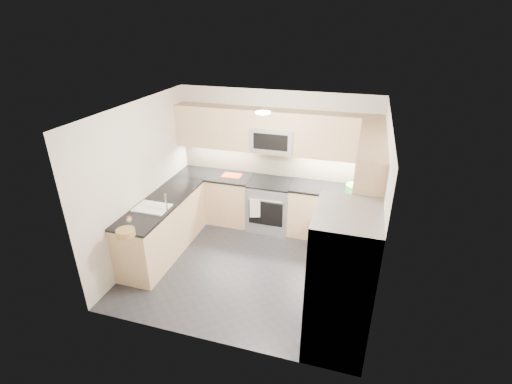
{
  "coord_description": "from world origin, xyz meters",
  "views": [
    {
      "loc": [
        1.49,
        -4.64,
        3.63
      ],
      "look_at": [
        0.0,
        0.35,
        1.15
      ],
      "focal_mm": 26.0,
      "sensor_mm": 36.0,
      "label": 1
    }
  ],
  "objects_px": {
    "cutting_board": "(232,175)",
    "fruit_basket": "(126,233)",
    "gas_range": "(270,205)",
    "refrigerator": "(341,282)",
    "microwave": "(273,139)",
    "utensil_bowl": "(355,190)"
  },
  "relations": [
    {
      "from": "cutting_board",
      "to": "microwave",
      "type": "bearing_deg",
      "value": 5.91
    },
    {
      "from": "microwave",
      "to": "cutting_board",
      "type": "bearing_deg",
      "value": -174.09
    },
    {
      "from": "gas_range",
      "to": "refrigerator",
      "type": "height_order",
      "value": "refrigerator"
    },
    {
      "from": "gas_range",
      "to": "microwave",
      "type": "height_order",
      "value": "microwave"
    },
    {
      "from": "microwave",
      "to": "refrigerator",
      "type": "xyz_separation_m",
      "value": [
        1.45,
        -2.55,
        -0.8
      ]
    },
    {
      "from": "refrigerator",
      "to": "cutting_board",
      "type": "distance_m",
      "value": 3.32
    },
    {
      "from": "microwave",
      "to": "cutting_board",
      "type": "xyz_separation_m",
      "value": [
        -0.76,
        -0.08,
        -0.75
      ]
    },
    {
      "from": "cutting_board",
      "to": "utensil_bowl",
      "type": "bearing_deg",
      "value": -4.3
    },
    {
      "from": "cutting_board",
      "to": "fruit_basket",
      "type": "bearing_deg",
      "value": -105.56
    },
    {
      "from": "cutting_board",
      "to": "fruit_basket",
      "type": "xyz_separation_m",
      "value": [
        -0.66,
        -2.37,
        0.04
      ]
    },
    {
      "from": "fruit_basket",
      "to": "refrigerator",
      "type": "bearing_deg",
      "value": -2.02
    },
    {
      "from": "microwave",
      "to": "fruit_basket",
      "type": "relative_size",
      "value": 3.02
    },
    {
      "from": "cutting_board",
      "to": "fruit_basket",
      "type": "distance_m",
      "value": 2.46
    },
    {
      "from": "gas_range",
      "to": "cutting_board",
      "type": "bearing_deg",
      "value": 176.53
    },
    {
      "from": "gas_range",
      "to": "microwave",
      "type": "bearing_deg",
      "value": 90.0
    },
    {
      "from": "gas_range",
      "to": "cutting_board",
      "type": "relative_size",
      "value": 2.58
    },
    {
      "from": "gas_range",
      "to": "cutting_board",
      "type": "distance_m",
      "value": 0.91
    },
    {
      "from": "refrigerator",
      "to": "cutting_board",
      "type": "bearing_deg",
      "value": 131.82
    },
    {
      "from": "cutting_board",
      "to": "gas_range",
      "type": "bearing_deg",
      "value": -3.47
    },
    {
      "from": "refrigerator",
      "to": "cutting_board",
      "type": "relative_size",
      "value": 5.1
    },
    {
      "from": "utensil_bowl",
      "to": "cutting_board",
      "type": "xyz_separation_m",
      "value": [
        -2.23,
        0.17,
        -0.08
      ]
    },
    {
      "from": "gas_range",
      "to": "fruit_basket",
      "type": "xyz_separation_m",
      "value": [
        -1.42,
        -2.32,
        0.53
      ]
    }
  ]
}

